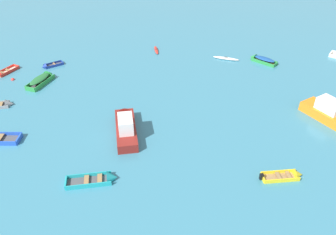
{
  "coord_description": "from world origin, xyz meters",
  "views": [
    {
      "loc": [
        0.92,
        -4.05,
        18.59
      ],
      "look_at": [
        0.0,
        22.66,
        0.15
      ],
      "focal_mm": 35.61,
      "sensor_mm": 36.0,
      "label": 1
    }
  ],
  "objects": [
    {
      "name": "rowboat_yellow_near_right",
      "position": [
        9.69,
        14.99,
        0.17
      ],
      "size": [
        3.49,
        1.39,
        0.9
      ],
      "color": "#99754C",
      "rests_on": "ground_plane"
    },
    {
      "name": "mooring_buoy_between_boats_right",
      "position": [
        -18.55,
        30.06,
        0.0
      ],
      "size": [
        0.45,
        0.45,
        0.45
      ],
      "primitive_type": "sphere",
      "color": "red",
      "rests_on": "ground_plane"
    },
    {
      "name": "motor_launch_maroon_distant_center",
      "position": [
        -3.82,
        20.52,
        0.7
      ],
      "size": [
        2.86,
        6.62,
        2.43
      ],
      "color": "maroon",
      "rests_on": "ground_plane"
    },
    {
      "name": "kayak_white_near_camera",
      "position": [
        7.16,
        36.62,
        0.16
      ],
      "size": [
        3.42,
        1.51,
        0.32
      ],
      "color": "white",
      "rests_on": "ground_plane"
    },
    {
      "name": "rowboat_turquoise_far_back",
      "position": [
        -4.77,
        14.1,
        0.19
      ],
      "size": [
        4.08,
        1.86,
        1.1
      ],
      "color": "#4C4C51",
      "rests_on": "ground_plane"
    },
    {
      "name": "rowboat_green_center",
      "position": [
        -14.75,
        29.85,
        0.38
      ],
      "size": [
        2.48,
        4.36,
        1.27
      ],
      "color": "#4C4C51",
      "rests_on": "ground_plane"
    },
    {
      "name": "rowboat_deep_blue_back_row_left",
      "position": [
        -15.47,
        33.58,
        0.14
      ],
      "size": [
        2.66,
        2.3,
        0.86
      ],
      "color": "#4C4C51",
      "rests_on": "ground_plane"
    },
    {
      "name": "rowboat_red_outer_left",
      "position": [
        -20.37,
        31.28,
        0.16
      ],
      "size": [
        2.26,
        3.4,
        0.94
      ],
      "color": "beige",
      "rests_on": "ground_plane"
    },
    {
      "name": "rowboat_green_near_left",
      "position": [
        11.55,
        36.18,
        0.32
      ],
      "size": [
        3.51,
        3.2,
        1.05
      ],
      "color": "#99754C",
      "rests_on": "ground_plane"
    },
    {
      "name": "kayak_red_back_row_center",
      "position": [
        -2.2,
        39.14,
        0.13
      ],
      "size": [
        0.94,
        2.84,
        0.27
      ],
      "color": "red",
      "rests_on": "ground_plane"
    },
    {
      "name": "rowboat_grey_cluster_outer",
      "position": [
        -17.12,
        24.36,
        0.16
      ],
      "size": [
        3.74,
        1.89,
        1.01
      ],
      "color": "#4C4C51",
      "rests_on": "ground_plane"
    }
  ]
}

